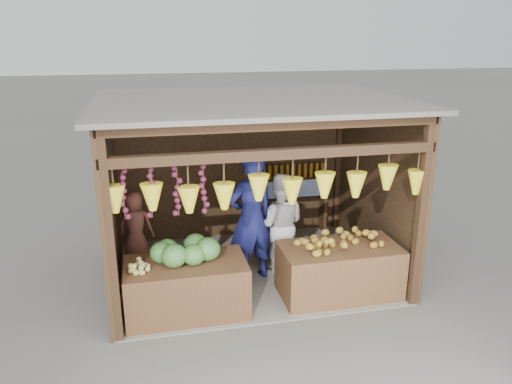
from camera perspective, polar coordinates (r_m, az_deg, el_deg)
ground at (r=7.85m, az=-0.55°, el=-8.99°), size 80.00×80.00×0.00m
stall_structure at (r=7.21m, az=-0.78°, el=2.73°), size 4.30×3.30×2.66m
back_shelf at (r=8.93m, az=4.29°, el=0.36°), size 1.25×0.32×1.32m
counter_left at (r=6.67m, az=-7.94°, el=-10.83°), size 1.56×0.85×0.73m
counter_right at (r=7.13m, az=9.45°, el=-8.88°), size 1.64×0.85×0.73m
stool at (r=7.77m, az=-13.21°, el=-8.53°), size 0.34×0.34×0.32m
man_standing at (r=7.23m, az=-0.58°, el=-3.01°), size 0.81×0.63×1.95m
woman_standing at (r=7.50m, az=2.76°, el=-3.72°), size 0.92×0.81×1.58m
vendor_seated at (r=7.49m, az=-13.58°, el=-3.81°), size 0.60×0.49×1.06m
melon_pile at (r=6.49m, az=-8.12°, el=-6.51°), size 1.00×0.50×0.32m
tanfruit_pile at (r=6.39m, az=-13.24°, el=-8.17°), size 0.34×0.40×0.13m
mango_pile at (r=6.95m, az=9.51°, el=-5.27°), size 1.40×0.64×0.22m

